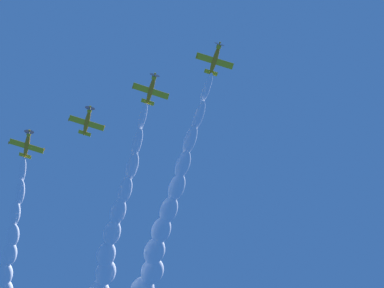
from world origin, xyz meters
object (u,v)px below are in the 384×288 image
object	(u,v)px
airplane_lead	(215,59)
airplane_slot_tail	(27,144)
airplane_left_wingman	(151,89)
airplane_right_wingman	(87,121)

from	to	relation	value
airplane_lead	airplane_slot_tail	distance (m)	46.10
airplane_lead	airplane_left_wingman	distance (m)	14.68
airplane_left_wingman	airplane_right_wingman	world-z (taller)	airplane_left_wingman
airplane_slot_tail	airplane_right_wingman	bearing A→B (deg)	132.87
airplane_left_wingman	airplane_right_wingman	size ratio (longest dim) A/B	1.00
airplane_left_wingman	airplane_right_wingman	xyz separation A→B (m)	(9.91, -12.47, -0.03)
airplane_slot_tail	airplane_left_wingman	bearing A→B (deg)	130.65
airplane_left_wingman	airplane_slot_tail	xyz separation A→B (m)	(20.47, -23.84, 0.81)
airplane_lead	airplane_right_wingman	size ratio (longest dim) A/B	1.00
airplane_left_wingman	airplane_slot_tail	world-z (taller)	airplane_slot_tail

